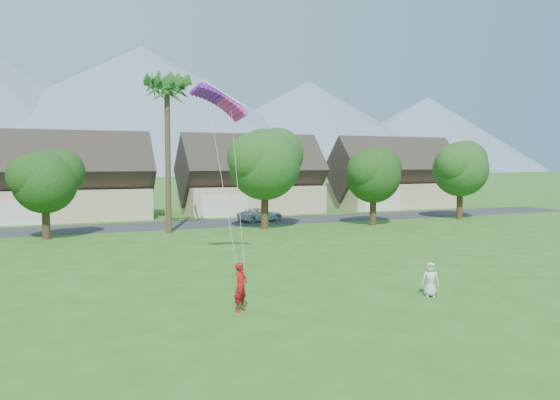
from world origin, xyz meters
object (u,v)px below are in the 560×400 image
kite_flyer (241,287)px  parafoil_kite (220,99)px  watcher (431,279)px  parked_car (261,215)px

kite_flyer → parafoil_kite: parafoil_kite is taller
parafoil_kite → kite_flyer: bearing=-111.4°
kite_flyer → watcher: (8.12, -0.90, -0.20)m
kite_flyer → watcher: bearing=-44.8°
kite_flyer → parked_car: 31.62m
parked_car → parafoil_kite: size_ratio=1.38×
parked_car → parafoil_kite: bearing=140.7°
watcher → parafoil_kite: (-6.19, 10.19, 8.34)m
watcher → parked_car: 30.49m
kite_flyer → parked_car: size_ratio=0.42×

